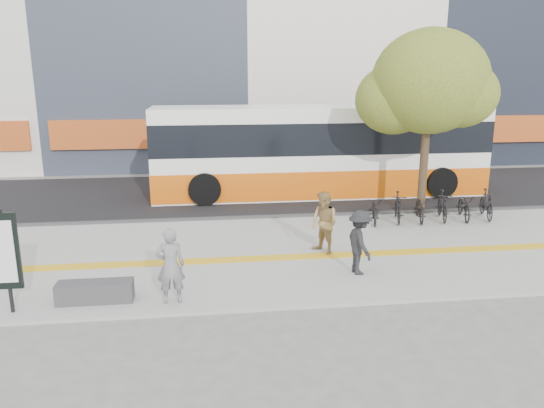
{
  "coord_description": "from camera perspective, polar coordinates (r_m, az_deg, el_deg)",
  "views": [
    {
      "loc": [
        -0.14,
        -11.92,
        4.85
      ],
      "look_at": [
        1.64,
        2.0,
        1.31
      ],
      "focal_mm": 34.23,
      "sensor_mm": 36.0,
      "label": 1
    }
  ],
  "objects": [
    {
      "name": "ground",
      "position": [
        12.87,
        -6.19,
        -8.08
      ],
      "size": [
        120.0,
        120.0,
        0.0
      ],
      "primitive_type": "plane",
      "color": "slate",
      "rests_on": "ground"
    },
    {
      "name": "curb",
      "position": [
        17.58,
        -6.57,
        -1.72
      ],
      "size": [
        40.0,
        0.25,
        0.14
      ],
      "primitive_type": "cube",
      "color": "#3B3B3E",
      "rests_on": "ground"
    },
    {
      "name": "bus",
      "position": [
        21.15,
        5.22,
        5.6
      ],
      "size": [
        13.28,
        3.15,
        3.54
      ],
      "color": "white",
      "rests_on": "street"
    },
    {
      "name": "street_tree",
      "position": [
        18.28,
        16.72,
        12.52
      ],
      "size": [
        4.4,
        3.8,
        6.31
      ],
      "color": "#372519",
      "rests_on": "sidewalk"
    },
    {
      "name": "pedestrian_dark",
      "position": [
        12.78,
        9.61,
        -4.17
      ],
      "size": [
        0.71,
        1.09,
        1.59
      ],
      "primitive_type": "imported",
      "rotation": [
        0.0,
        0.0,
        1.7
      ],
      "color": "black",
      "rests_on": "sidewalk"
    },
    {
      "name": "sidewalk",
      "position": [
        14.26,
        -6.34,
        -5.66
      ],
      "size": [
        40.0,
        7.0,
        0.08
      ],
      "primitive_type": "cube",
      "color": "gray",
      "rests_on": "ground"
    },
    {
      "name": "signboard",
      "position": [
        11.71,
        -27.29,
        -4.8
      ],
      "size": [
        0.55,
        0.1,
        2.2
      ],
      "color": "black",
      "rests_on": "sidewalk"
    },
    {
      "name": "bicycle_row",
      "position": [
        18.07,
        17.03,
        -0.29
      ],
      "size": [
        4.82,
        1.74,
        0.96
      ],
      "color": "black",
      "rests_on": "sidewalk"
    },
    {
      "name": "bench",
      "position": [
        11.9,
        -18.87,
        -9.11
      ],
      "size": [
        1.6,
        0.45,
        0.45
      ],
      "primitive_type": "cube",
      "color": "#3B3B3E",
      "rests_on": "sidewalk"
    },
    {
      "name": "tactile_strip",
      "position": [
        13.77,
        -6.3,
        -6.18
      ],
      "size": [
        40.0,
        0.45,
        0.01
      ],
      "primitive_type": "cube",
      "color": "gold",
      "rests_on": "sidewalk"
    },
    {
      "name": "street",
      "position": [
        21.47,
        -6.75,
        1.08
      ],
      "size": [
        40.0,
        8.0,
        0.06
      ],
      "primitive_type": "cube",
      "color": "black",
      "rests_on": "ground"
    },
    {
      "name": "seated_woman",
      "position": [
        11.23,
        -11.11,
        -6.67
      ],
      "size": [
        0.64,
        0.44,
        1.66
      ],
      "primitive_type": "imported",
      "rotation": [
        0.0,
        0.0,
        3.22
      ],
      "color": "black",
      "rests_on": "sidewalk"
    },
    {
      "name": "pedestrian_tan",
      "position": [
        14.08,
        5.75,
        -2.09
      ],
      "size": [
        0.98,
        1.04,
        1.7
      ],
      "primitive_type": "imported",
      "rotation": [
        0.0,
        0.0,
        -1.02
      ],
      "color": "#9E7E4A",
      "rests_on": "sidewalk"
    }
  ]
}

